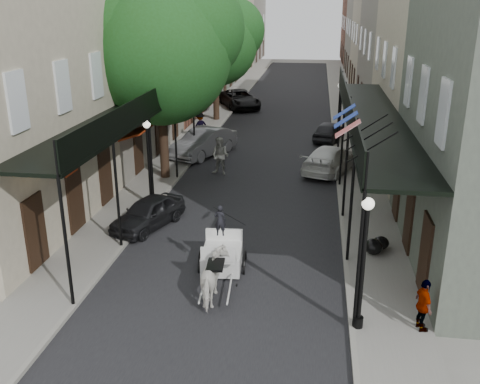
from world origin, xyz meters
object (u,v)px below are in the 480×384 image
(carriage, at_px, (223,238))
(tree_near, at_px, (169,45))
(car_left_far, at_px, (240,99))
(car_left_near, at_px, (148,213))
(tree_far, at_px, (221,40))
(lamppost_right_near, at_px, (363,262))
(car_right_near, at_px, (331,159))
(horse, at_px, (215,278))
(pedestrian_walking, at_px, (220,156))
(lamppost_right_far, at_px, (339,112))
(car_right_far, at_px, (329,131))
(pedestrian_sidewalk_right, at_px, (424,305))
(lamppost_left, at_px, (149,162))
(pedestrian_sidewalk_left, at_px, (200,126))
(car_left_mid, at_px, (204,143))

(carriage, bearing_deg, tree_near, 110.20)
(car_left_far, bearing_deg, car_left_near, -113.79)
(tree_far, distance_m, lamppost_right_near, 27.74)
(lamppost_right_near, xyz_separation_m, car_right_near, (-0.50, 14.42, -1.37))
(horse, bearing_deg, carriage, -90.00)
(tree_near, height_order, pedestrian_walking, tree_near)
(lamppost_right_far, bearing_deg, tree_near, -136.69)
(pedestrian_walking, bearing_deg, lamppost_right_near, -49.00)
(car_right_far, bearing_deg, pedestrian_sidewalk_right, 109.71)
(tree_near, distance_m, lamppost_right_near, 15.39)
(car_left_far, bearing_deg, lamppost_left, -115.03)
(horse, height_order, pedestrian_sidewalk_right, pedestrian_sidewalk_right)
(tree_far, bearing_deg, pedestrian_sidewalk_right, -69.01)
(horse, bearing_deg, car_right_near, -109.24)
(car_left_near, bearing_deg, pedestrian_sidewalk_left, 114.26)
(tree_far, distance_m, car_left_near, 20.86)
(car_left_near, xyz_separation_m, car_right_near, (7.20, 8.42, 0.08))
(tree_far, distance_m, lamppost_left, 18.57)
(carriage, relative_size, car_right_far, 0.67)
(tree_far, xyz_separation_m, lamppost_right_near, (8.35, -26.18, -3.79))
(lamppost_left, height_order, pedestrian_sidewalk_left, lamppost_left)
(car_left_near, bearing_deg, car_left_far, 110.50)
(car_left_mid, bearing_deg, lamppost_left, -70.33)
(tree_near, bearing_deg, pedestrian_sidewalk_left, 92.36)
(tree_near, bearing_deg, lamppost_right_far, 43.31)
(tree_near, distance_m, tree_far, 14.02)
(tree_far, relative_size, lamppost_right_far, 2.32)
(car_left_mid, bearing_deg, pedestrian_sidewalk_left, 128.40)
(carriage, distance_m, pedestrian_walking, 10.01)
(lamppost_right_near, distance_m, pedestrian_sidewalk_left, 21.73)
(pedestrian_sidewalk_left, bearing_deg, tree_near, 50.62)
(horse, height_order, carriage, carriage)
(lamppost_right_far, relative_size, car_left_far, 0.69)
(horse, bearing_deg, tree_far, -84.68)
(pedestrian_sidewalk_left, relative_size, car_left_far, 0.31)
(tree_far, bearing_deg, lamppost_right_near, -72.32)
(tree_near, bearing_deg, pedestrian_walking, 23.71)
(lamppost_right_near, relative_size, horse, 2.12)
(lamppost_right_near, xyz_separation_m, pedestrian_sidewalk_right, (1.66, 0.10, -1.19))
(car_left_mid, bearing_deg, tree_far, 117.11)
(lamppost_right_far, bearing_deg, horse, -102.13)
(tree_near, xyz_separation_m, pedestrian_sidewalk_left, (-0.32, 7.74, -5.52))
(pedestrian_sidewalk_left, bearing_deg, car_left_near, 52.03)
(tree_near, distance_m, carriage, 11.21)
(tree_far, relative_size, pedestrian_sidewalk_right, 5.81)
(car_right_far, bearing_deg, car_left_near, 78.31)
(lamppost_right_far, height_order, pedestrian_walking, lamppost_right_far)
(pedestrian_sidewalk_right, xyz_separation_m, car_right_near, (-2.16, 14.32, -0.18))
(tree_far, distance_m, pedestrian_sidewalk_right, 28.37)
(pedestrian_sidewalk_right, bearing_deg, tree_near, 26.76)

